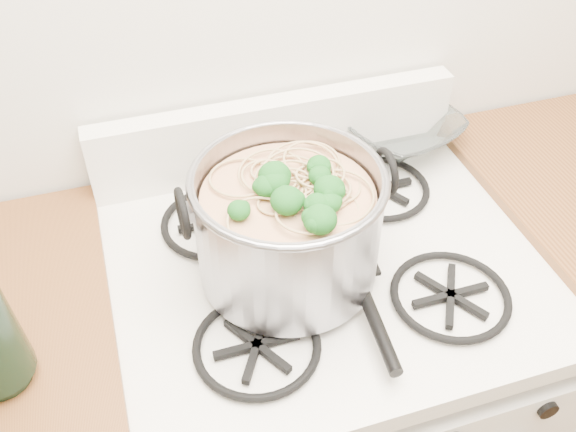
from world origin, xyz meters
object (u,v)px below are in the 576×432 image
Objects in this scene: stock_pot at (288,226)px; glass_bowl at (400,135)px; gas_range at (318,403)px; spatula at (347,253)px.

stock_pot reaches higher than glass_bowl.
gas_range is 2.98× the size of spatula.
glass_bowl is at bearing 45.78° from gas_range.
spatula reaches higher than gas_range.
glass_bowl is at bearing 56.22° from spatula.
gas_range is at bearing 152.81° from spatula.
stock_pot is 0.46m from glass_bowl.
stock_pot is at bearing -178.90° from spatula.
spatula is (0.11, -0.01, -0.09)m from stock_pot.
spatula is at bearing -128.86° from glass_bowl.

